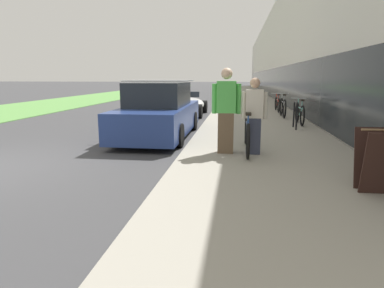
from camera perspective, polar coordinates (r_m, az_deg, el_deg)
sidewalk_slab at (r=26.72m, az=9.14°, el=7.45°), size 3.78×70.00×0.14m
storefront_facade at (r=35.54m, az=20.56°, el=13.59°), size 10.01×70.00×7.34m
lawn_strip at (r=32.84m, az=-13.35°, el=7.87°), size 5.63×70.00×0.03m
tandem_bicycle at (r=7.56m, az=9.16°, el=1.73°), size 0.52×2.31×0.90m
person_rider at (r=7.23m, az=10.29°, el=4.58°), size 0.54×0.21×1.58m
person_bystander at (r=7.23m, az=5.71°, el=5.50°), size 0.60×0.24×1.78m
bike_rack_hoop at (r=11.17m, az=16.86°, el=5.10°), size 0.05×0.60×0.84m
cruiser_bike_nearest at (r=12.27m, az=17.52°, el=4.88°), size 0.52×1.68×0.87m
cruiser_bike_middle at (r=14.33m, az=14.90°, el=5.96°), size 0.52×1.74×0.94m
cruiser_bike_farthest at (r=16.55m, az=14.03°, el=6.52°), size 0.52×1.80×0.83m
sandwich_board_sign at (r=5.46m, az=28.78°, el=-2.43°), size 0.56×0.56×0.90m
parked_sedan_curbside at (r=10.01m, az=-5.47°, el=5.23°), size 1.86×4.75×1.64m
vintage_roadster_curbside at (r=15.70m, az=-1.12°, el=6.49°), size 1.78×4.06×1.05m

